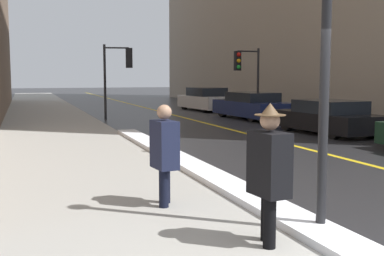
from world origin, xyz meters
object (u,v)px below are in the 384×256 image
object	(u,v)px
traffic_light_far	(245,68)
parked_car_black	(328,118)
traffic_light_near	(120,66)
parked_car_navy	(251,106)
parked_car_white	(206,100)
lamp_post	(327,8)
pedestrian_trailing	(164,150)
pedestrian_in_fedora	(269,168)
fire_hydrant	(163,139)

from	to	relation	value
traffic_light_far	parked_car_black	world-z (taller)	traffic_light_far
traffic_light_near	parked_car_navy	world-z (taller)	traffic_light_near
parked_car_white	traffic_light_far	bearing A→B (deg)	174.36
lamp_post	pedestrian_trailing	world-z (taller)	lamp_post
pedestrian_in_fedora	parked_car_white	distance (m)	22.10
lamp_post	parked_car_white	size ratio (longest dim) A/B	1.05
parked_car_navy	fire_hydrant	size ratio (longest dim) A/B	6.79
traffic_light_far	fire_hydrant	distance (m)	11.18
pedestrian_in_fedora	parked_car_navy	world-z (taller)	pedestrian_in_fedora
traffic_light_far	parked_car_white	size ratio (longest dim) A/B	0.75
traffic_light_near	parked_car_white	size ratio (longest dim) A/B	0.78
lamp_post	pedestrian_in_fedora	size ratio (longest dim) A/B	2.77
parked_car_black	parked_car_white	bearing A→B (deg)	-3.78
pedestrian_in_fedora	parked_car_navy	size ratio (longest dim) A/B	0.35
pedestrian_trailing	parked_car_black	world-z (taller)	pedestrian_trailing
pedestrian_trailing	parked_car_navy	xyz separation A→B (m)	(7.91, 13.08, -0.26)
traffic_light_far	traffic_light_near	bearing A→B (deg)	-15.55
fire_hydrant	pedestrian_in_fedora	bearing A→B (deg)	-95.82
parked_car_black	fire_hydrant	size ratio (longest dim) A/B	6.05
traffic_light_far	parked_car_white	distance (m)	5.40
pedestrian_trailing	parked_car_white	size ratio (longest dim) A/B	0.35
pedestrian_in_fedora	parked_car_navy	xyz separation A→B (m)	(7.26, 15.10, -0.31)
traffic_light_near	parked_car_black	world-z (taller)	traffic_light_near
lamp_post	traffic_light_near	size ratio (longest dim) A/B	1.35
traffic_light_far	lamp_post	bearing A→B (deg)	65.08
fire_hydrant	traffic_light_near	bearing A→B (deg)	84.85
parked_car_navy	fire_hydrant	world-z (taller)	parked_car_navy
lamp_post	fire_hydrant	bearing A→B (deg)	91.26
traffic_light_far	parked_car_black	distance (m)	6.93
traffic_light_far	parked_car_black	size ratio (longest dim) A/B	0.77
traffic_light_near	parked_car_black	bearing A→B (deg)	-46.31
pedestrian_in_fedora	pedestrian_trailing	bearing A→B (deg)	-168.17
pedestrian_trailing	parked_car_navy	world-z (taller)	pedestrian_trailing
lamp_post	pedestrian_trailing	bearing A→B (deg)	129.67
fire_hydrant	pedestrian_trailing	bearing A→B (deg)	-105.52
parked_car_black	pedestrian_in_fedora	bearing A→B (deg)	138.35
pedestrian_trailing	lamp_post	bearing A→B (deg)	33.62
parked_car_navy	fire_hydrant	distance (m)	10.50
parked_car_black	parked_car_white	xyz separation A→B (m)	(0.09, 11.81, 0.07)
parked_car_navy	traffic_light_far	bearing A→B (deg)	-1.60
fire_hydrant	parked_car_navy	bearing A→B (deg)	51.34
traffic_light_near	parked_car_black	size ratio (longest dim) A/B	0.80
parked_car_navy	parked_car_white	size ratio (longest dim) A/B	1.10
traffic_light_far	parked_car_navy	bearing A→B (deg)	88.89
pedestrian_trailing	fire_hydrant	world-z (taller)	pedestrian_trailing
parked_car_white	fire_hydrant	xyz separation A→B (m)	(-6.54, -13.97, -0.27)
pedestrian_in_fedora	traffic_light_near	bearing A→B (deg)	168.54
lamp_post	parked_car_navy	bearing A→B (deg)	66.71
traffic_light_far	pedestrian_in_fedora	size ratio (longest dim) A/B	1.98
traffic_light_near	parked_car_white	distance (m)	7.04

